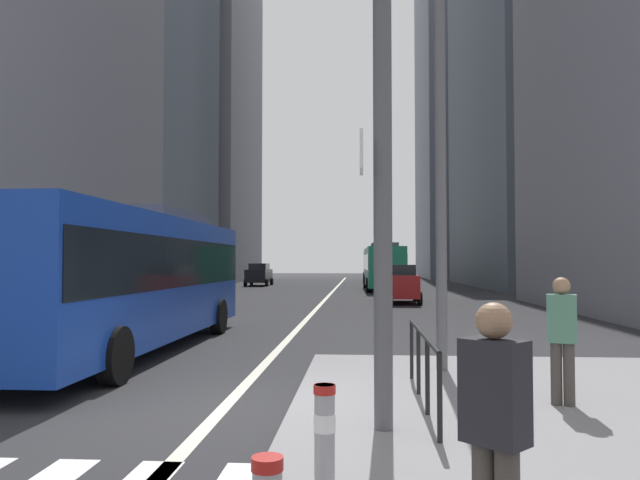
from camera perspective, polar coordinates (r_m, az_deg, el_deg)
name	(u,v)px	position (r m, az deg, el deg)	size (l,w,h in m)	color
ground_plane	(320,306)	(28.77, -0.04, -6.24)	(160.00, 160.00, 0.00)	#28282B
lane_centre_line	(330,294)	(38.73, 0.97, -5.16)	(0.20, 80.00, 0.01)	beige
office_tower_left_far	(198,75)	(70.24, -11.53, 15.05)	(11.50, 18.02, 45.43)	gray
office_tower_right_mid	(535,43)	(57.59, 19.68, 17.15)	(11.10, 25.41, 41.87)	slate
office_tower_right_far	(475,109)	(83.42, 14.45, 11.95)	(13.97, 18.46, 44.40)	slate
city_bus_blue_oncoming	(131,273)	(14.67, -17.49, -2.98)	(2.74, 11.40, 3.40)	#14389E
sedan_white_oncoming	(26,303)	(17.94, -26.07, -5.39)	(2.08, 4.32, 1.94)	silver
city_bus_red_receding	(383,265)	(44.61, 5.98, -2.39)	(2.86, 11.56, 3.40)	#198456
city_bus_red_distant	(376,264)	(65.36, 5.31, -2.28)	(2.81, 10.62, 3.40)	#198456
car_oncoming_mid	(259,274)	(52.68, -5.81, -3.26)	(2.06, 4.39, 1.94)	black
car_receding_near	(380,273)	(56.37, 5.73, -3.18)	(2.21, 4.58, 1.94)	gold
car_receding_far	(399,283)	(30.74, 7.52, -4.11)	(2.10, 4.40, 1.94)	maroon
traffic_signal_gantry	(207,94)	(7.58, -10.69, 13.47)	(6.32, 0.65, 6.00)	#515156
street_lamp_post	(440,87)	(11.53, 11.31, 14.03)	(5.50, 0.32, 8.00)	#56565B
bollard_left	(325,429)	(5.50, 0.44, -17.48)	(0.20, 0.20, 0.87)	#99999E
pedestrian_railing	(423,352)	(8.51, 9.70, -10.41)	(0.06, 3.62, 0.98)	black
pedestrian_waiting	(495,425)	(4.01, 16.25, -16.51)	(0.44, 0.44, 1.69)	#423D38
pedestrian_far	(562,334)	(8.89, 21.97, -8.25)	(0.44, 0.35, 1.73)	#423D38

